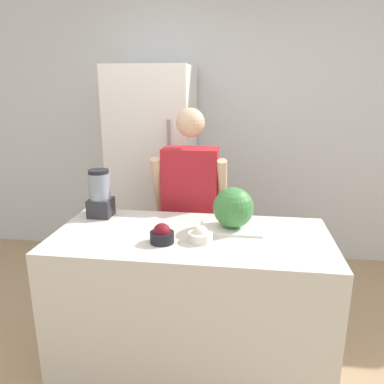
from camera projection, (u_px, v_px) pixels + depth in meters
The scene contains 9 objects.
wall_back at pixel (215, 130), 3.73m from camera, with size 8.00×0.06×2.60m.
counter_island at pixel (191, 300), 2.33m from camera, with size 1.64×0.77×0.88m.
refrigerator at pixel (155, 172), 3.50m from camera, with size 0.71×0.75×1.90m.
person at pixel (190, 213), 2.82m from camera, with size 0.54×0.26×1.58m.
cutting_board at pixel (232, 228), 2.29m from camera, with size 0.37×0.25×0.01m.
watermelon at pixel (233, 208), 2.26m from camera, with size 0.25×0.25×0.25m.
bowl_cherries at pixel (162, 235), 2.08m from camera, with size 0.14×0.14×0.11m.
bowl_cream at pixel (200, 235), 2.10m from camera, with size 0.14×0.14×0.09m.
blender at pixel (100, 194), 2.48m from camera, with size 0.15×0.15×0.32m.
Camera 1 is at (0.29, -1.65, 1.73)m, focal length 35.00 mm.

